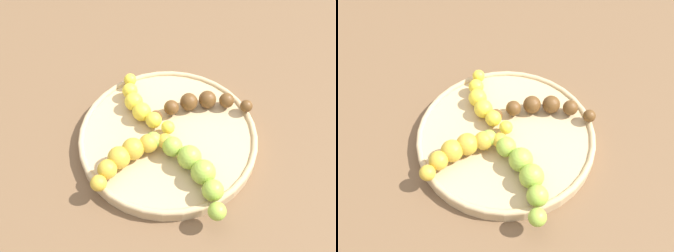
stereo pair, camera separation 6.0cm
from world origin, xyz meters
TOP-DOWN VIEW (x-y plane):
  - ground_plane at (0.00, 0.00)m, footprint 2.40×2.40m
  - fruit_bowl at (0.00, 0.00)m, footprint 0.29×0.29m
  - banana_green at (0.01, -0.08)m, footprint 0.08×0.17m
  - banana_overripe at (0.07, 0.03)m, footprint 0.17×0.06m
  - banana_yellow at (-0.03, 0.06)m, footprint 0.06×0.14m
  - banana_spotted at (-0.07, -0.03)m, footprint 0.14×0.07m

SIDE VIEW (x-z plane):
  - ground_plane at x=0.00m, z-range 0.00..0.00m
  - fruit_bowl at x=0.00m, z-range 0.00..0.02m
  - banana_overripe at x=0.07m, z-range 0.02..0.05m
  - banana_yellow at x=-0.03m, z-range 0.02..0.05m
  - banana_spotted at x=-0.07m, z-range 0.02..0.05m
  - banana_green at x=0.01m, z-range 0.02..0.06m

